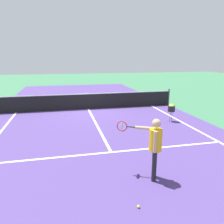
{
  "coord_description": "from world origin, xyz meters",
  "views": [
    {
      "loc": [
        -1.46,
        -12.93,
        3.06
      ],
      "look_at": [
        0.36,
        -4.93,
        1.0
      ],
      "focal_mm": 35.05,
      "sensor_mm": 36.0,
      "label": 1
    }
  ],
  "objects": [
    {
      "name": "net",
      "position": [
        0.0,
        0.0,
        0.49
      ],
      "size": [
        10.67,
        0.09,
        1.07
      ],
      "color": "#33383D",
      "rests_on": "ground_plane"
    },
    {
      "name": "player_near",
      "position": [
        0.7,
        -8.21,
        1.0
      ],
      "size": [
        1.0,
        0.86,
        1.61
      ],
      "color": "black",
      "rests_on": "ground_plane"
    },
    {
      "name": "tennis_ball_by_baseline",
      "position": [
        -0.05,
        -9.21,
        0.03
      ],
      "size": [
        0.07,
        0.07,
        0.07
      ],
      "primitive_type": "sphere",
      "color": "#CCE033",
      "rests_on": "ground_plane"
    },
    {
      "name": "court_surface_inbounds",
      "position": [
        0.0,
        0.0,
        0.0
      ],
      "size": [
        10.62,
        24.4,
        0.0
      ],
      "primitive_type": "cube",
      "color": "#4C387A",
      "rests_on": "ground_plane"
    },
    {
      "name": "tennis_ball_near_net",
      "position": [
        -1.48,
        -1.17,
        0.03
      ],
      "size": [
        0.07,
        0.07,
        0.07
      ],
      "primitive_type": "sphere",
      "color": "#CCE033",
      "rests_on": "ground_plane"
    },
    {
      "name": "ground_plane",
      "position": [
        0.0,
        0.0,
        0.0
      ],
      "size": [
        60.0,
        60.0,
        0.0
      ],
      "primitive_type": "plane",
      "color": "#38724C"
    },
    {
      "name": "line_service_near",
      "position": [
        0.0,
        -6.4,
        0.0
      ],
      "size": [
        8.22,
        0.1,
        0.01
      ],
      "primitive_type": "cube",
      "color": "white",
      "rests_on": "ground_plane"
    },
    {
      "name": "line_sideline_right",
      "position": [
        4.11,
        -5.95,
        0.0
      ],
      "size": [
        0.1,
        11.89,
        0.01
      ],
      "primitive_type": "cube",
      "color": "white",
      "rests_on": "ground_plane"
    },
    {
      "name": "ball_hopper",
      "position": [
        3.64,
        -3.52,
        0.68
      ],
      "size": [
        0.34,
        0.34,
        0.87
      ],
      "color": "black",
      "rests_on": "ground_plane"
    },
    {
      "name": "line_center_service",
      "position": [
        0.0,
        -3.2,
        0.0
      ],
      "size": [
        0.1,
        6.4,
        0.01
      ],
      "primitive_type": "cube",
      "color": "white",
      "rests_on": "ground_plane"
    }
  ]
}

